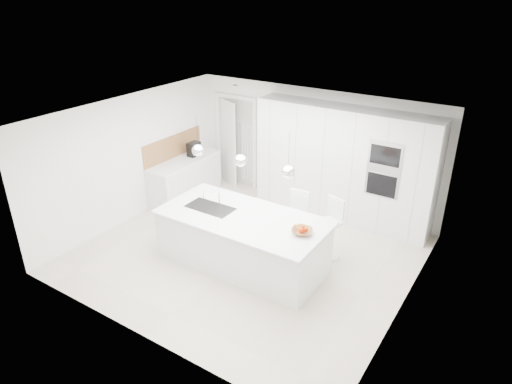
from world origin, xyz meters
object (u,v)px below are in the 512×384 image
Objects in this scene: bar_stool_left at (295,223)px; bar_stool_right at (331,230)px; fruit_bowl at (302,231)px; espresso_machine at (194,149)px; island_base at (242,242)px.

bar_stool_left reaches higher than bar_stool_right.
espresso_machine is (-3.62, 1.76, 0.12)m from fruit_bowl.
espresso_machine is 0.27× the size of bar_stool_left.
bar_stool_left is at bearing -14.78° from espresso_machine.
island_base is 9.02× the size of espresso_machine.
fruit_bowl is 1.02m from bar_stool_right.
fruit_bowl is 4.02m from espresso_machine.
bar_stool_right is (3.71, -0.82, -0.51)m from espresso_machine.
bar_stool_left is at bearing 57.35° from island_base.
island_base is at bearing -126.80° from bar_stool_left.
bar_stool_right is (0.62, 0.14, -0.02)m from bar_stool_left.
bar_stool_right is at bearing 84.50° from fruit_bowl.
espresso_machine reaches higher than fruit_bowl.
bar_stool_left is 0.64m from bar_stool_right.
fruit_bowl is at bearing -79.01° from bar_stool_right.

